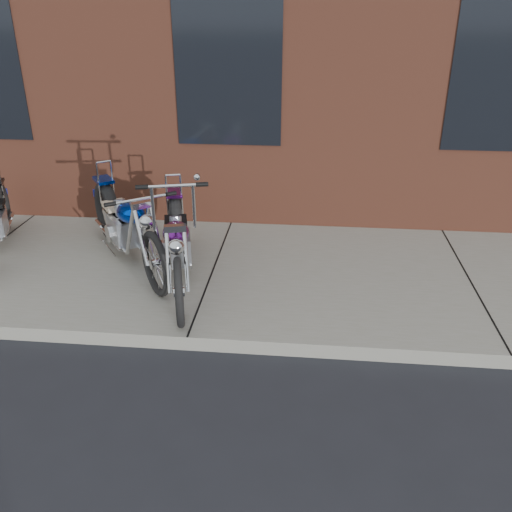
# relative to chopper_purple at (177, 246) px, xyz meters

# --- Properties ---
(ground) EXTENTS (120.00, 120.00, 0.00)m
(ground) POSITION_rel_chopper_purple_xyz_m (0.34, -1.13, -0.59)
(ground) COLOR #242429
(ground) RESTS_ON ground
(sidewalk) EXTENTS (22.00, 3.00, 0.15)m
(sidewalk) POSITION_rel_chopper_purple_xyz_m (0.34, 0.37, -0.51)
(sidewalk) COLOR #A19B92
(sidewalk) RESTS_ON ground
(chopper_purple) EXTENTS (0.81, 2.39, 1.36)m
(chopper_purple) POSITION_rel_chopper_purple_xyz_m (0.00, 0.00, 0.00)
(chopper_purple) COLOR black
(chopper_purple) RESTS_ON sidewalk
(chopper_blue) EXTENTS (1.58, 2.11, 1.10)m
(chopper_blue) POSITION_rel_chopper_purple_xyz_m (-0.72, 0.45, 0.02)
(chopper_blue) COLOR black
(chopper_blue) RESTS_ON sidewalk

